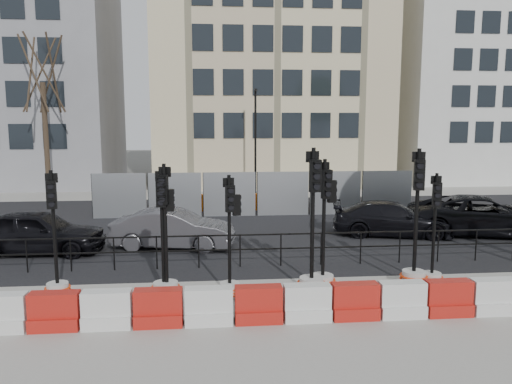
{
  "coord_description": "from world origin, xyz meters",
  "views": [
    {
      "loc": [
        -2.03,
        -12.91,
        4.29
      ],
      "look_at": [
        -0.57,
        3.0,
        1.97
      ],
      "focal_mm": 35.0,
      "sensor_mm": 36.0,
      "label": 1
    }
  ],
  "objects": [
    {
      "name": "building_grey",
      "position": [
        -14.0,
        21.99,
        7.0
      ],
      "size": [
        11.0,
        9.06,
        14.0
      ],
      "color": "gray",
      "rests_on": "ground"
    },
    {
      "name": "kerb_railing",
      "position": [
        0.0,
        1.2,
        0.69
      ],
      "size": [
        18.0,
        0.04,
        1.0
      ],
      "color": "black",
      "rests_on": "ground"
    },
    {
      "name": "traffic_signal_c",
      "position": [
        -3.12,
        -1.13,
        0.68
      ],
      "size": [
        0.64,
        0.64,
        3.27
      ],
      "rotation": [
        0.0,
        0.0,
        -0.21
      ],
      "color": "beige",
      "rests_on": "ground"
    },
    {
      "name": "traffic_signal_f",
      "position": [
        0.78,
        -0.94,
        0.8
      ],
      "size": [
        0.66,
        0.66,
        3.34
      ],
      "rotation": [
        0.0,
        0.0,
        0.23
      ],
      "color": "beige",
      "rests_on": "ground"
    },
    {
      "name": "building_cream",
      "position": [
        2.0,
        21.99,
        9.0
      ],
      "size": [
        15.0,
        10.06,
        18.0
      ],
      "color": "beige",
      "rests_on": "ground"
    },
    {
      "name": "car_c",
      "position": [
        4.7,
        4.78,
        0.64
      ],
      "size": [
        3.76,
        5.2,
        1.28
      ],
      "primitive_type": "imported",
      "rotation": [
        0.0,
        0.0,
        1.34
      ],
      "color": "black",
      "rests_on": "ground"
    },
    {
      "name": "heras_fencing",
      "position": [
        -0.49,
        9.71,
        0.71
      ],
      "size": [
        14.33,
        1.72,
        2.0
      ],
      "color": "#92969A",
      "rests_on": "ground"
    },
    {
      "name": "road",
      "position": [
        0.0,
        7.0,
        0.01
      ],
      "size": [
        40.0,
        14.0,
        0.03
      ],
      "primitive_type": "cube",
      "color": "black",
      "rests_on": "ground"
    },
    {
      "name": "car_a",
      "position": [
        -7.61,
        3.37,
        0.72
      ],
      "size": [
        2.44,
        4.52,
        1.44
      ],
      "primitive_type": "imported",
      "rotation": [
        0.0,
        0.0,
        1.48
      ],
      "color": "black",
      "rests_on": "ground"
    },
    {
      "name": "traffic_signal_e",
      "position": [
        0.42,
        -1.25,
        0.75
      ],
      "size": [
        0.72,
        0.72,
        3.64
      ],
      "rotation": [
        0.0,
        0.0,
        0.18
      ],
      "color": "beige",
      "rests_on": "ground"
    },
    {
      "name": "traffic_signal_h",
      "position": [
        3.66,
        -0.88,
        0.61
      ],
      "size": [
        0.58,
        0.58,
        2.96
      ],
      "rotation": [
        0.0,
        0.0,
        -0.21
      ],
      "color": "beige",
      "rests_on": "ground"
    },
    {
      "name": "traffic_signal_a",
      "position": [
        -5.76,
        -0.9,
        0.64
      ],
      "size": [
        0.61,
        0.61,
        3.12
      ],
      "rotation": [
        0.0,
        0.0,
        0.19
      ],
      "color": "beige",
      "rests_on": "ground"
    },
    {
      "name": "car_d",
      "position": [
        8.12,
        4.61,
        0.74
      ],
      "size": [
        4.87,
        6.44,
        1.48
      ],
      "primitive_type": "imported",
      "rotation": [
        0.0,
        0.0,
        1.34
      ],
      "color": "black",
      "rests_on": "ground"
    },
    {
      "name": "sidewalk_near",
      "position": [
        0.0,
        -3.0,
        0.01
      ],
      "size": [
        40.0,
        6.0,
        0.02
      ],
      "primitive_type": "cube",
      "color": "gray",
      "rests_on": "ground"
    },
    {
      "name": "traffic_signal_d",
      "position": [
        -1.59,
        -1.23,
        0.72
      ],
      "size": [
        0.59,
        0.59,
        3.0
      ],
      "rotation": [
        0.0,
        0.0,
        0.2
      ],
      "color": "beige",
      "rests_on": "ground"
    },
    {
      "name": "traffic_signal_g",
      "position": [
        3.16,
        -0.93,
        0.74
      ],
      "size": [
        0.71,
        0.71,
        3.59
      ],
      "rotation": [
        0.0,
        0.0,
        -0.24
      ],
      "color": "beige",
      "rests_on": "ground"
    },
    {
      "name": "traffic_signal_b",
      "position": [
        -3.18,
        -1.1,
        0.76
      ],
      "size": [
        0.62,
        0.62,
        3.17
      ],
      "rotation": [
        0.0,
        0.0,
        0.01
      ],
      "color": "beige",
      "rests_on": "ground"
    },
    {
      "name": "lamp_post_far",
      "position": [
        0.5,
        14.98,
        3.22
      ],
      "size": [
        0.12,
        0.56,
        6.0
      ],
      "color": "black",
      "rests_on": "ground"
    },
    {
      "name": "building_white",
      "position": [
        17.0,
        21.99,
        8.0
      ],
      "size": [
        12.0,
        9.06,
        16.0
      ],
      "color": "silver",
      "rests_on": "ground"
    },
    {
      "name": "sidewalk_far",
      "position": [
        0.0,
        16.0,
        0.01
      ],
      "size": [
        40.0,
        4.0,
        0.02
      ],
      "primitive_type": "cube",
      "color": "gray",
      "rests_on": "ground"
    },
    {
      "name": "car_b",
      "position": [
        -3.3,
        3.64,
        0.67
      ],
      "size": [
        2.74,
        4.51,
        1.33
      ],
      "primitive_type": "imported",
      "rotation": [
        0.0,
        0.0,
        1.4
      ],
      "color": "#434247",
      "rests_on": "ground"
    },
    {
      "name": "tree_bare_far",
      "position": [
        -11.0,
        15.5,
        6.65
      ],
      "size": [
        2.0,
        2.0,
        9.0
      ],
      "color": "#473828",
      "rests_on": "ground"
    },
    {
      "name": "barrier_row",
      "position": [
        -0.0,
        -2.8,
        0.37
      ],
      "size": [
        15.7,
        0.5,
        0.8
      ],
      "color": "red",
      "rests_on": "ground"
    },
    {
      "name": "ground",
      "position": [
        0.0,
        0.0,
        0.0
      ],
      "size": [
        120.0,
        120.0,
        0.0
      ],
      "primitive_type": "plane",
      "color": "#51514C",
      "rests_on": "ground"
    }
  ]
}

